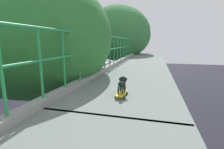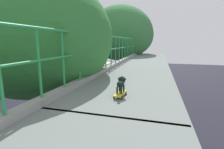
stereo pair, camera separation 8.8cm
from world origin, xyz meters
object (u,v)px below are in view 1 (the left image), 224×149
city_bus (96,72)px  small_dog (122,83)px  car_black_fifth (63,127)px  car_green_sixth (58,103)px  car_red_taxi_fourth (6,135)px  toy_skateboard (122,93)px

city_bus → small_dog: small_dog is taller
car_black_fifth → car_green_sixth: car_black_fifth is taller
car_green_sixth → car_red_taxi_fourth: bearing=-89.8°
car_red_taxi_fourth → car_black_fifth: bearing=32.7°
car_black_fifth → toy_skateboard: bearing=-51.4°
car_red_taxi_fourth → car_black_fifth: (3.44, 2.20, -0.05)m
city_bus → small_dog: bearing=-68.8°
car_red_taxi_fourth → small_dog: size_ratio=12.02×
city_bus → small_dog: size_ratio=29.18×
car_green_sixth → small_dog: small_dog is taller
city_bus → toy_skateboard: bearing=-68.8°
toy_skateboard → car_black_fifth: bearing=128.6°
car_green_sixth → city_bus: city_bus is taller
small_dog → car_black_fifth: bearing=128.8°
car_black_fifth → car_green_sixth: 5.81m
car_green_sixth → city_bus: size_ratio=0.44×
city_bus → car_green_sixth: bearing=-88.1°
small_dog → car_green_sixth: bearing=127.9°
toy_skateboard → city_bus: bearing=111.2°
toy_skateboard → small_dog: bearing=87.8°
car_red_taxi_fourth → toy_skateboard: bearing=-30.3°
car_green_sixth → car_black_fifth: bearing=-53.5°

